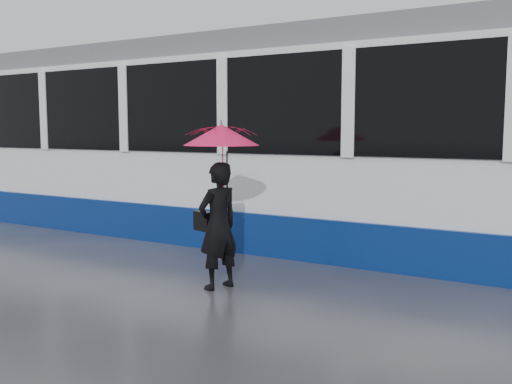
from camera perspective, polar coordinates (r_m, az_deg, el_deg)
The scene contains 6 objects.
ground at distance 7.57m, azimuth -6.03°, elevation -7.92°, with size 90.00×90.00×0.00m, color #2B2A2F.
rails at distance 9.63m, azimuth 2.95°, elevation -4.76°, with size 34.00×1.51×0.02m.
tram at distance 8.68m, azimuth 15.28°, elevation 4.64°, with size 26.00×2.56×3.35m.
woman at distance 6.62m, azimuth -3.80°, elevation -3.40°, with size 0.54×0.35×1.48m, color black.
umbrella at distance 6.51m, azimuth -3.49°, elevation 4.24°, with size 1.08×1.08×1.00m.
handbag at distance 6.76m, azimuth -5.24°, elevation -2.90°, with size 0.29×0.19×0.41m.
Camera 1 is at (4.42, -5.86, 1.85)m, focal length 40.00 mm.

